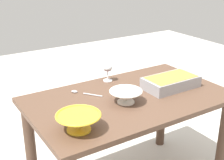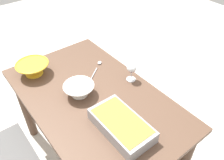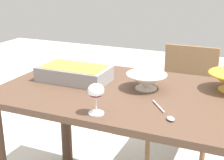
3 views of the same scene
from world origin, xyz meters
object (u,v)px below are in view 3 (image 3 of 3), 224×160
casserole_dish (74,73)px  small_bowl (146,80)px  chair (185,97)px  wine_glass (96,93)px  serving_spoon (166,114)px  dining_table (128,115)px

casserole_dish → small_bowl: small_bowl is taller
chair → casserole_dish: casserole_dish is taller
wine_glass → serving_spoon: size_ratio=0.70×
dining_table → wine_glass: (0.03, 0.32, 0.24)m
wine_glass → serving_spoon: wine_glass is taller
dining_table → casserole_dish: (0.34, -0.03, 0.18)m
chair → serving_spoon: (-0.10, 0.98, 0.29)m
dining_table → chair: (-0.16, -0.76, -0.15)m
chair → wine_glass: wine_glass is taller
dining_table → small_bowl: (-0.07, -0.06, 0.19)m
dining_table → wine_glass: size_ratio=9.74×
chair → serving_spoon: bearing=95.7°
dining_table → chair: chair is taller
dining_table → small_bowl: 0.21m
small_bowl → casserole_dish: bearing=4.4°
wine_glass → casserole_dish: bearing=-48.6°
chair → wine_glass: bearing=80.2°
wine_glass → casserole_dish: (0.31, -0.35, -0.05)m
dining_table → wine_glass: bearing=85.0°
chair → wine_glass: size_ratio=5.97×
chair → small_bowl: size_ratio=3.87×
small_bowl → wine_glass: bearing=75.4°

